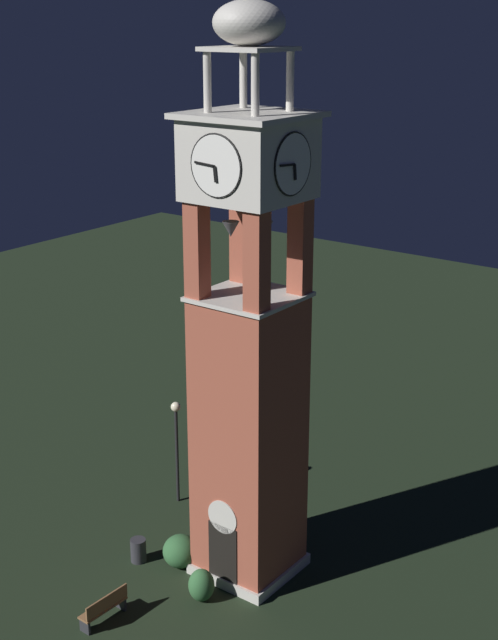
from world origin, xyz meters
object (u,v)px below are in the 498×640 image
Objects in this scene: clock_tower at (249,358)px; lamp_post at (176,433)px; trash_bin at (138,550)px; park_bench at (104,607)px.

lamp_post is (-4.70, 1.88, -4.60)m from clock_tower.
trash_bin is at bearing -67.84° from lamp_post.
clock_tower is at bearing 69.37° from park_bench.
clock_tower is 4.46× the size of lamp_post.
lamp_post reaches higher than trash_bin.
park_bench is (-1.80, -4.77, -6.88)m from clock_tower.
trash_bin is at bearing 115.41° from park_bench.
clock_tower reaches higher than park_bench.
park_bench is 7.61m from lamp_post.
trash_bin is at bearing -149.70° from clock_tower.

